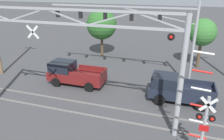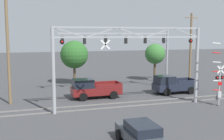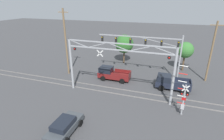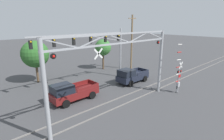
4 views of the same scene
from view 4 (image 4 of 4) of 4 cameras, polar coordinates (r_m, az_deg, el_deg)
rail_track_near at (r=17.43m, az=1.44°, el=-12.18°), size 80.00×0.08×0.10m
rail_track_far at (r=18.38m, az=-1.72°, el=-10.65°), size 80.00×0.08×0.10m
crossing_gantry at (r=15.65m, az=2.24°, el=2.45°), size 13.88×0.31×7.21m
crossing_signal_mast at (r=21.68m, az=20.90°, el=-2.12°), size 1.42×0.35×5.85m
traffic_signal_span at (r=23.26m, az=-4.35°, el=8.35°), size 13.24×0.39×7.28m
pickup_truck_lead at (r=19.01m, az=-13.03°, el=-7.01°), size 5.10×2.24×2.04m
pickup_truck_following at (r=24.14m, az=6.30°, el=-1.88°), size 4.78×2.24×2.04m
utility_pole_right at (r=30.27m, az=6.44°, el=8.98°), size 1.80×0.28×9.32m
background_tree_beyond_span at (r=30.66m, az=-2.95°, el=7.32°), size 2.84×2.84×5.29m
background_tree_far_left_verge at (r=25.70m, az=-23.82°, el=4.74°), size 3.64×3.64×5.79m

